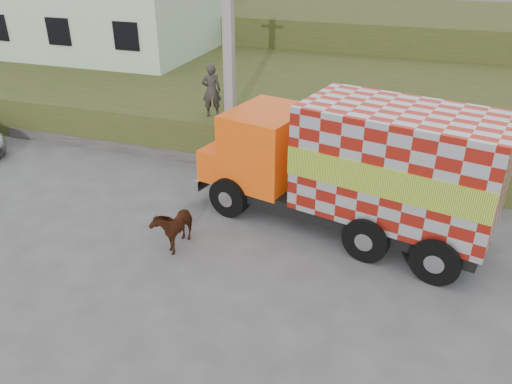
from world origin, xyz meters
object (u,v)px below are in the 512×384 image
(utility_pole, at_px, (229,41))
(cargo_truck, at_px, (357,167))
(cow, at_px, (174,225))
(pedestrian, at_px, (211,91))

(utility_pole, relative_size, cargo_truck, 0.98)
(utility_pole, relative_size, cow, 5.97)
(cargo_truck, bearing_deg, pedestrian, 162.26)
(cow, bearing_deg, utility_pole, 96.97)
(utility_pole, height_order, pedestrian, utility_pole)
(utility_pole, relative_size, pedestrian, 4.53)
(cargo_truck, xyz_separation_m, cow, (-4.11, -2.26, -1.23))
(cargo_truck, height_order, cow, cargo_truck)
(cow, bearing_deg, cargo_truck, 30.15)
(cow, distance_m, pedestrian, 5.95)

